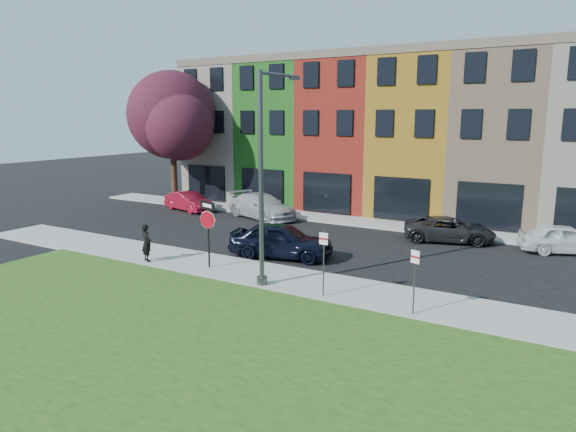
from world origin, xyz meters
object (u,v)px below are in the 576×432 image
Objects in this scene: stop_sign at (208,221)px; sedan_near at (281,240)px; man at (146,243)px; street_lamp at (264,180)px.

stop_sign is 0.56× the size of sedan_near.
sedan_near is (4.58, 3.88, -0.14)m from man.
street_lamp is (1.55, -3.76, 3.29)m from sedan_near.
stop_sign is 0.36× the size of street_lamp.
sedan_near is 5.23m from street_lamp.
man is 0.21× the size of street_lamp.
stop_sign is 3.87m from sedan_near.
man is 0.33× the size of sedan_near.
man reaches higher than sedan_near.
street_lamp is (6.14, 0.11, 3.15)m from man.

